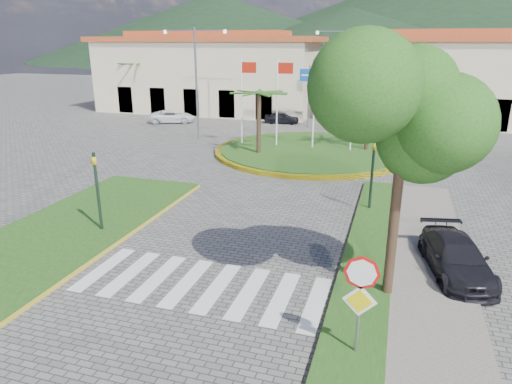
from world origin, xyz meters
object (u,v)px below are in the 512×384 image
(roundabout_island, at_px, (311,151))
(car_dark_a, at_px, (282,118))
(stop_sign, at_px, (360,291))
(deciduous_tree, at_px, (405,119))
(car_dark_b, at_px, (354,126))
(car_side_right, at_px, (456,257))
(white_van, at_px, (172,116))

(roundabout_island, height_order, car_dark_a, roundabout_island)
(stop_sign, bearing_deg, car_dark_a, 107.37)
(stop_sign, height_order, deciduous_tree, deciduous_tree)
(car_dark_b, bearing_deg, deciduous_tree, -158.99)
(deciduous_tree, bearing_deg, car_side_right, 45.77)
(stop_sign, height_order, white_van, stop_sign)
(car_dark_b, height_order, car_side_right, car_side_right)
(stop_sign, distance_m, car_dark_b, 28.21)
(stop_sign, bearing_deg, car_side_right, 62.95)
(stop_sign, height_order, car_dark_a, stop_sign)
(car_dark_a, bearing_deg, roundabout_island, -160.58)
(roundabout_island, bearing_deg, car_dark_b, 76.00)
(roundabout_island, relative_size, car_dark_a, 4.13)
(deciduous_tree, bearing_deg, car_dark_b, 97.97)
(stop_sign, bearing_deg, deciduous_tree, 78.82)
(car_side_right, bearing_deg, white_van, 121.72)
(roundabout_island, bearing_deg, car_dark_a, 113.85)
(roundabout_island, height_order, stop_sign, roundabout_island)
(roundabout_island, relative_size, deciduous_tree, 1.87)
(white_van, xyz_separation_m, car_dark_b, (16.29, 0.00, -0.03))
(deciduous_tree, xyz_separation_m, car_dark_a, (-10.19, 27.63, -4.65))
(roundabout_island, xyz_separation_m, car_dark_b, (2.00, 8.00, 0.37))
(car_dark_a, xyz_separation_m, car_dark_b, (6.69, -2.63, 0.02))
(car_side_right, bearing_deg, roundabout_island, 104.84)
(car_dark_a, height_order, car_dark_b, car_dark_b)
(car_dark_b, bearing_deg, stop_sign, -161.05)
(roundabout_island, relative_size, car_dark_b, 3.85)
(stop_sign, bearing_deg, white_van, 124.39)
(roundabout_island, distance_m, car_dark_a, 11.62)
(white_van, bearing_deg, car_dark_a, -97.67)
(car_dark_a, bearing_deg, white_van, 100.87)
(deciduous_tree, relative_size, car_side_right, 1.69)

